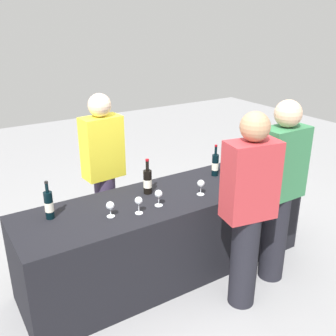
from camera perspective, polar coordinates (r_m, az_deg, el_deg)
The scene contains 15 objects.
ground_plane at distance 3.75m, azimuth -0.00°, elevation -14.64°, with size 12.00×12.00×0.00m, color gray.
tasting_table at distance 3.54m, azimuth -0.00°, elevation -9.60°, with size 2.61×0.74×0.77m, color black.
wine_bottle_0 at distance 3.07m, azimuth -17.08°, elevation -5.19°, with size 0.07×0.07×0.31m.
wine_bottle_1 at distance 3.35m, azimuth -3.01°, elevation -1.98°, with size 0.07×0.07×0.32m.
wine_bottle_2 at distance 3.75m, azimuth 6.94°, elevation 0.49°, with size 0.06×0.06×0.31m.
wine_bottle_3 at distance 3.94m, azimuth 11.29°, elevation 1.35°, with size 0.07×0.07×0.32m.
wine_glass_0 at distance 3.00m, azimuth -8.48°, elevation -5.57°, with size 0.06×0.06×0.13m.
wine_glass_1 at distance 3.02m, azimuth -4.33°, elevation -4.92°, with size 0.06×0.06×0.14m.
wine_glass_2 at distance 3.13m, azimuth -1.39°, elevation -3.92°, with size 0.07×0.07×0.14m.
wine_glass_3 at distance 3.34m, azimuth 4.85°, elevation -2.38°, with size 0.07×0.07×0.14m.
wine_glass_4 at distance 3.58m, azimuth 8.47°, elevation -0.99°, with size 0.07×0.07×0.13m.
wine_glass_5 at distance 3.70m, azimuth 11.02°, elevation -0.10°, with size 0.07×0.07×0.15m.
server_pouring at distance 3.73m, azimuth -9.43°, elevation -0.10°, with size 0.39×0.24×1.57m.
guest_0 at distance 2.99m, azimuth 11.69°, elevation -5.71°, with size 0.42×0.28×1.60m.
guest_1 at distance 3.37m, azimuth 16.07°, elevation -2.84°, with size 0.40×0.22×1.61m.
Camera 1 is at (-1.63, -2.56, 2.21)m, focal length 41.54 mm.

